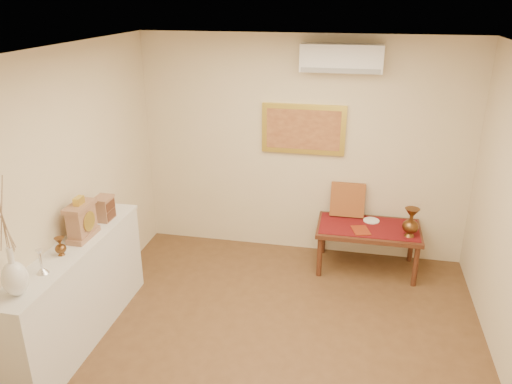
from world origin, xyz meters
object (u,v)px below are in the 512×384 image
(brass_urn_tall, at_px, (411,219))
(low_table, at_px, (368,232))
(white_vase, at_px, (6,235))
(display_ledge, at_px, (79,293))
(wooden_chest, at_px, (104,208))
(mantel_clock, at_px, (82,221))

(brass_urn_tall, xyz_separation_m, low_table, (-0.45, 0.16, -0.28))
(white_vase, distance_m, display_ledge, 1.26)
(wooden_chest, bearing_deg, brass_urn_tall, 19.75)
(display_ledge, xyz_separation_m, wooden_chest, (0.02, 0.61, 0.61))
(white_vase, relative_size, low_table, 0.85)
(mantel_clock, distance_m, low_table, 3.22)
(wooden_chest, bearing_deg, display_ledge, -91.73)
(brass_urn_tall, bearing_deg, wooden_chest, -160.25)
(brass_urn_tall, distance_m, display_ledge, 3.58)
(brass_urn_tall, relative_size, mantel_clock, 1.00)
(wooden_chest, distance_m, low_table, 3.01)
(mantel_clock, xyz_separation_m, wooden_chest, (0.00, 0.41, -0.05))
(white_vase, distance_m, low_table, 3.89)
(white_vase, distance_m, brass_urn_tall, 4.05)
(wooden_chest, bearing_deg, white_vase, -90.18)
(mantel_clock, bearing_deg, display_ledge, -94.36)
(display_ledge, distance_m, wooden_chest, 0.86)
(mantel_clock, relative_size, wooden_chest, 1.68)
(display_ledge, relative_size, mantel_clock, 4.93)
(mantel_clock, xyz_separation_m, low_table, (2.66, 1.68, -0.67))
(white_vase, bearing_deg, brass_urn_tall, 38.78)
(brass_urn_tall, relative_size, display_ledge, 0.20)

